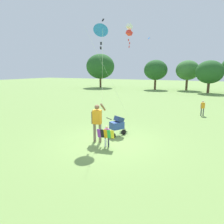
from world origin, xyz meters
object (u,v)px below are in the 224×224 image
Objects in this scene: person_adult_flyer at (97,120)px; person_sitting_far at (203,107)px; stroller at (117,124)px; kite_adult_black at (101,31)px; child_with_butterfly_kite at (107,134)px; kite_orange_delta at (129,30)px.

person_adult_flyer is 9.19m from person_sitting_far.
person_sitting_far is at bearing 64.70° from person_adult_flyer.
stroller is 0.97× the size of person_sitting_far.
kite_adult_black is (-0.99, 0.18, 4.53)m from stroller.
person_adult_flyer is at bearing 149.62° from child_with_butterfly_kite.
child_with_butterfly_kite is 0.15× the size of kite_orange_delta.
kite_orange_delta reaches higher than child_with_butterfly_kite.
kite_orange_delta is at bearing 104.23° from child_with_butterfly_kite.
stroller is (0.44, 1.21, -0.45)m from person_adult_flyer.
kite_orange_delta reaches higher than stroller.
person_sitting_far is (3.92, 8.30, -0.40)m from person_adult_flyer.
person_adult_flyer is 1.65× the size of person_sitting_far.
kite_adult_black is at bearing -85.93° from kite_orange_delta.
stroller is 0.17× the size of kite_orange_delta.
kite_adult_black is 4.92× the size of person_sitting_far.
person_sitting_far is at bearing 69.69° from child_with_butterfly_kite.
child_with_butterfly_kite is 8.30m from kite_orange_delta.
person_adult_flyer reaches higher than child_with_butterfly_kite.
kite_orange_delta is at bearing 98.54° from person_adult_flyer.
person_sitting_far reaches higher than child_with_butterfly_kite.
stroller is 7.10m from kite_orange_delta.
person_sitting_far reaches higher than stroller.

